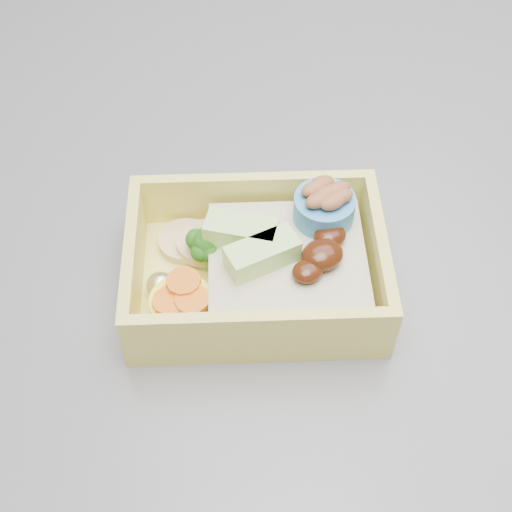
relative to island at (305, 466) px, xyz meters
name	(u,v)px	position (x,y,z in m)	size (l,w,h in m)	color
island	(305,466)	(0.00, 0.00, 0.00)	(1.24, 0.84, 0.92)	brown
bento_box	(264,264)	(-0.07, -0.02, 0.48)	(0.20, 0.18, 0.06)	#E0D35C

